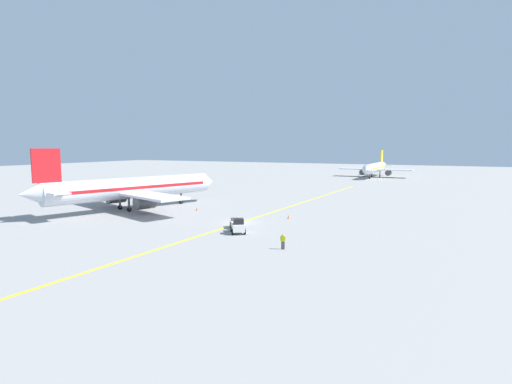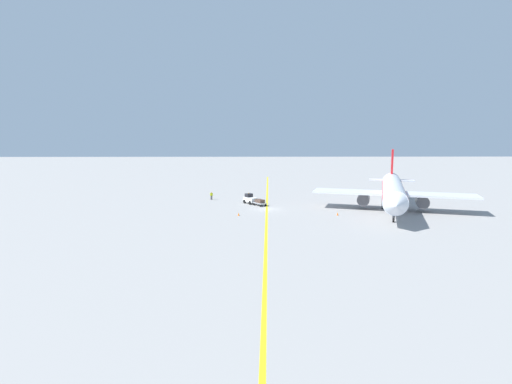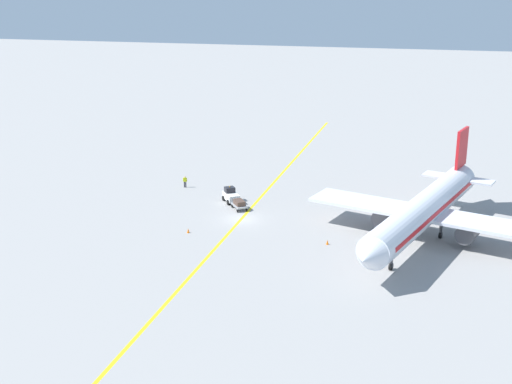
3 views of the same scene
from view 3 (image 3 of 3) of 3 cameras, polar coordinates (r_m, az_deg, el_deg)
ground_plane at (r=89.70m, az=-1.19°, el=-2.19°), size 400.00×400.00×0.00m
apron_yellow_centreline at (r=89.69m, az=-1.19°, el=-2.18°), size 6.07×119.88×0.01m
airplane_at_gate at (r=84.01m, az=13.34°, el=-1.40°), size 28.21×34.62×10.60m
baggage_tug_white at (r=95.96m, az=-2.03°, el=-0.28°), size 2.94×3.32×2.11m
baggage_cart_trailing at (r=93.05m, az=-1.35°, el=-0.95°), size 2.63×2.94×1.24m
ground_crew_worker at (r=102.72m, az=-5.70°, el=0.86°), size 0.57×0.30×1.68m
traffic_cone_near_nose at (r=82.04m, az=5.73°, el=-4.01°), size 0.32×0.32×0.55m
traffic_cone_mid_apron at (r=85.47m, az=-5.45°, el=-3.10°), size 0.32×0.32×0.55m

